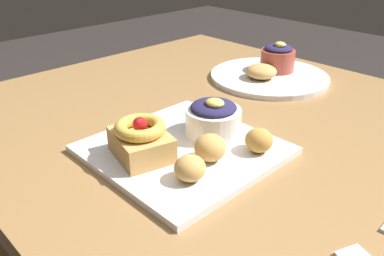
% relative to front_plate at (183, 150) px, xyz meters
% --- Properties ---
extents(dining_table, '(1.26, 0.91, 0.73)m').
position_rel_front_plate_xyz_m(dining_table, '(0.06, 0.16, -0.11)').
color(dining_table, olive).
rests_on(dining_table, ground_plane).
extents(front_plate, '(0.28, 0.28, 0.01)m').
position_rel_front_plate_xyz_m(front_plate, '(0.00, 0.00, 0.00)').
color(front_plate, white).
rests_on(front_plate, dining_table).
extents(cake_slice, '(0.12, 0.10, 0.07)m').
position_rel_front_plate_xyz_m(cake_slice, '(-0.03, -0.07, 0.04)').
color(cake_slice, tan).
rests_on(cake_slice, front_plate).
extents(berry_ramekin, '(0.10, 0.10, 0.07)m').
position_rel_front_plate_xyz_m(berry_ramekin, '(0.00, 0.07, 0.04)').
color(berry_ramekin, white).
rests_on(berry_ramekin, front_plate).
extents(fritter_front, '(0.05, 0.04, 0.04)m').
position_rel_front_plate_xyz_m(fritter_front, '(0.10, 0.08, 0.03)').
color(fritter_front, gold).
rests_on(fritter_front, front_plate).
extents(fritter_middle, '(0.05, 0.05, 0.04)m').
position_rel_front_plate_xyz_m(fritter_middle, '(0.08, -0.06, 0.03)').
color(fritter_middle, tan).
rests_on(fritter_middle, front_plate).
extents(fritter_back, '(0.05, 0.05, 0.04)m').
position_rel_front_plate_xyz_m(fritter_back, '(0.06, 0.00, 0.03)').
color(fritter_back, tan).
rests_on(fritter_back, front_plate).
extents(back_plate, '(0.29, 0.29, 0.01)m').
position_rel_front_plate_xyz_m(back_plate, '(-0.12, 0.41, 0.00)').
color(back_plate, white).
rests_on(back_plate, dining_table).
extents(back_ramekin, '(0.09, 0.09, 0.08)m').
position_rel_front_plate_xyz_m(back_ramekin, '(-0.13, 0.44, 0.04)').
color(back_ramekin, '#B24C3D').
rests_on(back_ramekin, back_plate).
extents(back_pastry, '(0.07, 0.07, 0.03)m').
position_rel_front_plate_xyz_m(back_pastry, '(-0.12, 0.37, 0.02)').
color(back_pastry, tan).
rests_on(back_pastry, back_plate).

